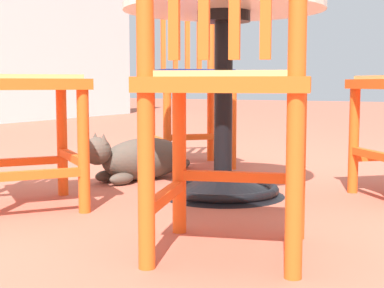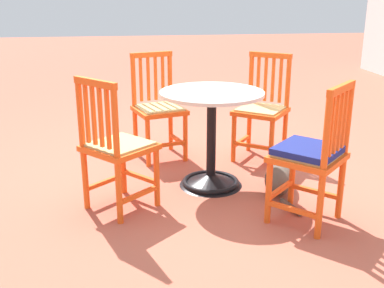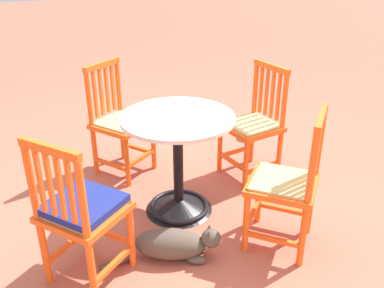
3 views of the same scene
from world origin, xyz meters
TOP-DOWN VIEW (x-y plane):
  - ground_plane at (0.00, 0.00)m, footprint 24.00×24.00m
  - cafe_table at (0.10, 0.15)m, footprint 0.76×0.76m
  - orange_chair_near_fence at (-0.45, 0.69)m, footprint 0.56×0.56m
  - orange_chair_tucked_in at (-0.61, -0.20)m, footprint 0.50×0.50m
  - orange_chair_facing_out at (0.41, -0.55)m, footprint 0.56×0.56m
  - orange_chair_at_corner at (0.76, 0.65)m, footprint 0.57×0.57m
  - tabby_cat at (0.24, 0.63)m, footprint 0.74×0.34m
  - pet_water_bowl at (-0.85, -0.84)m, footprint 0.17×0.17m

SIDE VIEW (x-z plane):
  - ground_plane at x=0.00m, z-range 0.00..0.00m
  - pet_water_bowl at x=-0.85m, z-range 0.00..0.05m
  - tabby_cat at x=0.24m, z-range -0.02..0.21m
  - cafe_table at x=0.10m, z-range -0.08..0.65m
  - orange_chair_near_fence at x=-0.45m, z-range -0.02..0.89m
  - orange_chair_tucked_in at x=-0.61m, z-range -0.02..0.89m
  - orange_chair_facing_out at x=0.41m, z-range -0.02..0.89m
  - orange_chair_at_corner at x=0.76m, z-range -0.01..0.90m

